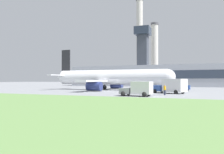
# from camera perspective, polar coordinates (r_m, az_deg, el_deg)

# --- Properties ---
(ground_plane) EXTENTS (400.00, 400.00, 0.00)m
(ground_plane) POSITION_cam_1_polar(r_m,az_deg,el_deg) (49.09, 0.74, -3.53)
(ground_plane) COLOR gray
(terminal_building) EXTENTS (61.08, 12.60, 23.04)m
(terminal_building) POSITION_cam_1_polar(r_m,az_deg,el_deg) (85.42, 9.54, 0.63)
(terminal_building) COLOR #9EA3AD
(terminal_building) RESTS_ON ground_plane
(smokestack_left) EXTENTS (3.72, 3.72, 44.17)m
(smokestack_left) POSITION_cam_1_polar(r_m,az_deg,el_deg) (114.14, 7.22, 9.24)
(smokestack_left) COLOR beige
(smokestack_left) RESTS_ON ground_plane
(smokestack_right) EXTENTS (4.01, 4.01, 31.80)m
(smokestack_right) POSITION_cam_1_polar(r_m,az_deg,el_deg) (114.89, 11.10, 6.06)
(smokestack_right) COLOR beige
(smokestack_right) RESTS_ON ground_plane
(airplane) EXTENTS (29.43, 23.72, 9.97)m
(airplane) POSITION_cam_1_polar(r_m,az_deg,el_deg) (50.95, -0.76, -0.19)
(airplane) COLOR white
(airplane) RESTS_ON ground_plane
(pushback_tug) EXTENTS (4.18, 2.75, 1.72)m
(pushback_tug) POSITION_cam_1_polar(r_m,az_deg,el_deg) (50.25, 17.41, -2.54)
(pushback_tug) COLOR #2D4C93
(pushback_tug) RESTS_ON ground_plane
(baggage_truck) EXTENTS (6.45, 4.73, 2.53)m
(baggage_truck) POSITION_cam_1_polar(r_m,az_deg,el_deg) (39.56, 15.14, -2.35)
(baggage_truck) COLOR #2D4C93
(baggage_truck) RESTS_ON ground_plane
(fuel_truck) EXTENTS (4.63, 3.06, 2.12)m
(fuel_truck) POSITION_cam_1_polar(r_m,az_deg,el_deg) (31.78, 6.90, -3.11)
(fuel_truck) COLOR gray
(fuel_truck) RESTS_ON ground_plane
(ground_crew_person) EXTENTS (0.49, 0.49, 1.61)m
(ground_crew_person) POSITION_cam_1_polar(r_m,az_deg,el_deg) (34.98, 13.60, -3.25)
(ground_crew_person) COLOR #23283D
(ground_crew_person) RESTS_ON ground_plane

